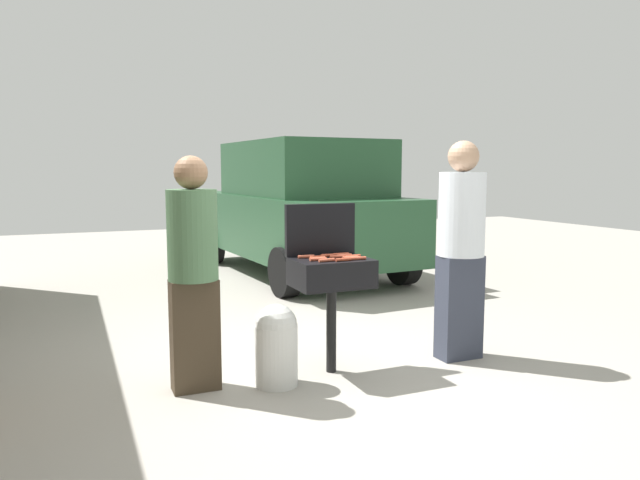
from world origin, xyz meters
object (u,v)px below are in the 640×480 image
Objects in this scene: hot_dog_6 at (344,255)px; person_right at (461,242)px; parked_minivan at (300,208)px; bbq_grill at (331,277)px; hot_dog_5 at (306,256)px; hot_dog_12 at (317,257)px; propane_tank at (276,343)px; hot_dog_2 at (327,260)px; hot_dog_11 at (344,260)px; hot_dog_13 at (358,258)px; hot_dog_1 at (341,254)px; hot_dog_8 at (328,255)px; person_left at (193,265)px; hot_dog_0 at (318,259)px; hot_dog_7 at (317,259)px; hot_dog_3 at (338,257)px; hot_dog_10 at (352,258)px; hot_dog_9 at (353,256)px; hot_dog_4 at (350,258)px.

person_right is (1.02, -0.15, 0.08)m from hot_dog_6.
bbq_grill is at bearing 68.01° from parked_minivan.
hot_dog_5 is 0.10m from hot_dog_12.
hot_dog_12 is 0.74m from propane_tank.
hot_dog_2 is 1.24m from person_right.
hot_dog_13 is at bearing 5.94° from hot_dog_11.
hot_dog_1 is 4.39m from parked_minivan.
hot_dog_13 is at bearing -39.42° from bbq_grill.
person_left is at bearing -176.71° from hot_dog_8.
hot_dog_5 and hot_dog_13 have the same top height.
hot_dog_8 is at bearing 46.20° from hot_dog_0.
hot_dog_2 is 0.28m from hot_dog_6.
hot_dog_0 is 0.08m from hot_dog_2.
person_right reaches higher than hot_dog_0.
bbq_grill is at bearing 10.79° from hot_dog_7.
person_left reaches higher than hot_dog_3.
hot_dog_7 is 0.07× the size of person_right.
hot_dog_12 is (-0.23, -0.00, 0.00)m from hot_dog_6.
hot_dog_5 is at bearing 33.84° from propane_tank.
hot_dog_8 is 0.08× the size of person_left.
hot_dog_7 is at bearing 109.54° from hot_dog_2.
parked_minivan is at bearing 70.47° from hot_dog_0.
hot_dog_10 is at bearing 69.89° from parked_minivan.
hot_dog_12 is 0.07× the size of person_right.
hot_dog_11 is 1.12m from person_left.
propane_tank is (-0.66, 0.03, -0.60)m from hot_dog_13.
person_left is at bearing 1.77° from person_right.
hot_dog_8 is (0.15, 0.16, 0.00)m from hot_dog_0.
hot_dog_12 is at bearing 66.61° from parked_minivan.
hot_dog_11 is (-0.02, -0.16, 0.00)m from hot_dog_3.
hot_dog_11 is (-0.09, -0.05, 0.00)m from hot_dog_10.
hot_dog_5 and hot_dog_8 have the same top height.
hot_dog_10 is 0.21× the size of propane_tank.
hot_dog_6 reaches higher than bbq_grill.
hot_dog_0 is 0.03× the size of parked_minivan.
parked_minivan is at bearing 57.51° from person_left.
hot_dog_5 and hot_dog_9 have the same top height.
propane_tank is at bearing 5.59° from person_right.
hot_dog_10 reaches higher than bbq_grill.
hot_dog_9 is 0.21× the size of propane_tank.
hot_dog_4 is 0.26m from hot_dog_12.
bbq_grill is 7.01× the size of hot_dog_8.
hot_dog_2 is 0.08× the size of person_left.
hot_dog_2 is 0.21× the size of propane_tank.
parked_minivan is (1.91, 4.42, 0.70)m from propane_tank.
hot_dog_5 is 0.72m from propane_tank.
hot_dog_10 is (-0.05, -0.08, 0.00)m from hot_dog_9.
person_left is (-1.21, -0.07, 0.00)m from hot_dog_1.
hot_dog_13 is at bearing -79.48° from hot_dog_6.
hot_dog_0 is 1.29m from person_right.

